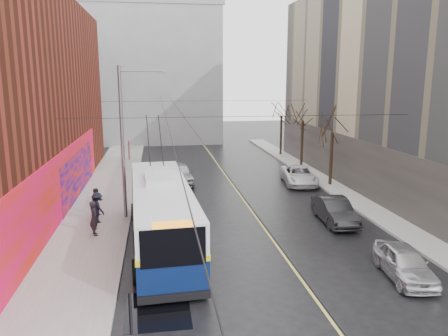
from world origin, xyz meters
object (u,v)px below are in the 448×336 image
at_px(streetlight_pole, 125,139).
at_px(pedestrian_a, 94,218).
at_px(trolleybus, 162,213).
at_px(parked_car_c, 299,175).
at_px(tree_near, 333,123).
at_px(pedestrian_c, 98,207).
at_px(pedestrian_b, 97,202).
at_px(tree_mid, 303,112).
at_px(tree_far, 282,108).
at_px(parked_car_a, 404,263).
at_px(parked_car_b, 335,211).
at_px(following_car, 179,173).

bearing_deg(streetlight_pole, pedestrian_a, -118.41).
xyz_separation_m(trolleybus, parked_car_c, (10.98, 11.46, -0.97)).
bearing_deg(tree_near, pedestrian_c, -157.98).
xyz_separation_m(streetlight_pole, pedestrian_b, (-1.86, 0.50, -3.85)).
bearing_deg(pedestrian_c, parked_car_c, -99.63).
relative_size(tree_near, tree_mid, 0.96).
xyz_separation_m(tree_far, parked_car_c, (-2.22, -12.99, -4.43)).
bearing_deg(parked_car_a, parked_car_b, 97.71).
height_order(parked_car_b, following_car, following_car).
distance_m(streetlight_pole, tree_far, 25.09).
bearing_deg(tree_far, pedestrian_a, -126.11).
bearing_deg(pedestrian_c, pedestrian_b, -29.11).
distance_m(tree_mid, parked_car_a, 23.48).
xyz_separation_m(streetlight_pole, following_car, (3.48, 8.63, -4.02)).
bearing_deg(pedestrian_c, following_car, -66.42).
distance_m(following_car, pedestrian_b, 9.73).
xyz_separation_m(tree_near, trolleybus, (-13.19, -10.45, -3.29)).
bearing_deg(trolleybus, tree_far, 58.44).
distance_m(trolleybus, pedestrian_c, 5.17).
bearing_deg(trolleybus, pedestrian_a, 153.16).
xyz_separation_m(parked_car_c, pedestrian_a, (-14.50, -9.92, 0.36)).
height_order(parked_car_c, following_car, following_car).
xyz_separation_m(pedestrian_a, pedestrian_b, (-0.28, 3.41, -0.08)).
height_order(tree_mid, trolleybus, tree_mid).
relative_size(tree_far, pedestrian_a, 3.55).
height_order(tree_mid, parked_car_a, tree_mid).
bearing_deg(tree_mid, parked_car_b, -101.66).
bearing_deg(following_car, streetlight_pole, -115.72).
distance_m(tree_far, pedestrian_b, 26.20).
distance_m(pedestrian_b, pedestrian_c, 1.31).
distance_m(tree_mid, parked_car_b, 16.46).
bearing_deg(pedestrian_a, following_car, -44.53).
height_order(tree_near, following_car, tree_near).
bearing_deg(pedestrian_c, streetlight_pole, -102.21).
bearing_deg(tree_mid, streetlight_pole, -139.35).
distance_m(tree_far, parked_car_c, 13.90).
xyz_separation_m(pedestrian_b, pedestrian_c, (0.20, -1.29, 0.03)).
bearing_deg(following_car, tree_far, 40.57).
bearing_deg(streetlight_pole, parked_car_a, -39.35).
relative_size(tree_far, parked_car_a, 1.64).
relative_size(tree_far, following_car, 1.35).
height_order(parked_car_a, pedestrian_b, pedestrian_b).
distance_m(parked_car_b, following_car, 13.98).
height_order(tree_near, parked_car_c, tree_near).
distance_m(parked_car_b, pedestrian_b, 14.12).
distance_m(tree_near, pedestrian_c, 18.55).
relative_size(tree_mid, pedestrian_b, 3.93).
bearing_deg(pedestrian_a, parked_car_a, -137.86).
xyz_separation_m(tree_near, tree_mid, (0.00, 7.00, 0.28)).
height_order(tree_far, pedestrian_a, tree_far).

